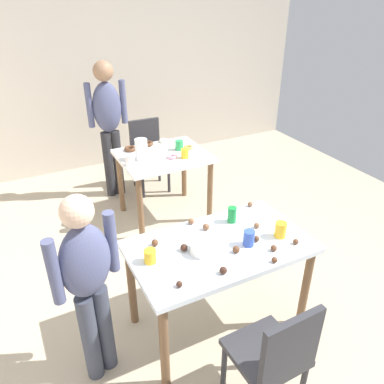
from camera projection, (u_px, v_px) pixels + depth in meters
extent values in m
plane|color=tan|center=(203.00, 306.00, 3.15)|extent=(6.40, 6.40, 0.00)
cube|color=#BCB2A3|center=(88.00, 72.00, 5.02)|extent=(6.40, 0.10, 2.60)
cube|color=silver|center=(220.00, 247.00, 2.66)|extent=(1.25, 0.73, 0.04)
cylinder|color=brown|center=(164.00, 347.00, 2.38)|extent=(0.06, 0.06, 0.71)
cylinder|color=brown|center=(305.00, 289.00, 2.83)|extent=(0.06, 0.06, 0.71)
cylinder|color=brown|center=(132.00, 286.00, 2.85)|extent=(0.06, 0.06, 0.71)
cylinder|color=brown|center=(257.00, 245.00, 3.30)|extent=(0.06, 0.06, 0.71)
cube|color=white|center=(163.00, 156.00, 4.04)|extent=(0.91, 0.76, 0.04)
cylinder|color=brown|center=(140.00, 209.00, 3.81)|extent=(0.06, 0.06, 0.71)
cylinder|color=brown|center=(210.00, 192.00, 4.13)|extent=(0.06, 0.06, 0.71)
cylinder|color=brown|center=(121.00, 183.00, 4.31)|extent=(0.06, 0.06, 0.71)
cylinder|color=brown|center=(184.00, 169.00, 4.63)|extent=(0.06, 0.06, 0.71)
cube|color=#2D2D33|center=(265.00, 352.00, 2.26)|extent=(0.41, 0.41, 0.04)
cube|color=#2D2D33|center=(291.00, 348.00, 2.01)|extent=(0.38, 0.05, 0.42)
cylinder|color=#2D2D33|center=(224.00, 367.00, 2.43)|extent=(0.04, 0.04, 0.41)
cylinder|color=#2D2D33|center=(267.00, 346.00, 2.57)|extent=(0.04, 0.04, 0.41)
cube|color=#2D2D33|center=(150.00, 158.00, 4.74)|extent=(0.41, 0.41, 0.04)
cube|color=#2D2D33|center=(144.00, 136.00, 4.77)|extent=(0.38, 0.05, 0.42)
cylinder|color=#2D2D33|center=(169.00, 177.00, 4.77)|extent=(0.04, 0.04, 0.41)
cylinder|color=#2D2D33|center=(143.00, 182.00, 4.65)|extent=(0.04, 0.04, 0.41)
cylinder|color=#2D2D33|center=(159.00, 167.00, 5.04)|extent=(0.04, 0.04, 0.41)
cylinder|color=#2D2D33|center=(134.00, 171.00, 4.92)|extent=(0.04, 0.04, 0.41)
cylinder|color=#383D4C|center=(90.00, 338.00, 2.45)|extent=(0.11, 0.11, 0.69)
cylinder|color=#383D4C|center=(104.00, 328.00, 2.52)|extent=(0.11, 0.11, 0.69)
ellipsoid|color=#4C5175|center=(85.00, 261.00, 2.20)|extent=(0.37, 0.30, 0.49)
sphere|color=beige|center=(77.00, 211.00, 2.04)|extent=(0.19, 0.19, 0.19)
cylinder|color=#4C5175|center=(54.00, 273.00, 2.06)|extent=(0.09, 0.09, 0.42)
cylinder|color=#4C5175|center=(112.00, 242.00, 2.30)|extent=(0.09, 0.09, 0.42)
cylinder|color=#28282D|center=(118.00, 163.00, 4.65)|extent=(0.11, 0.11, 0.81)
cylinder|color=#28282D|center=(109.00, 165.00, 4.61)|extent=(0.11, 0.11, 0.81)
ellipsoid|color=#4C5175|center=(107.00, 107.00, 4.30)|extent=(0.33, 0.22, 0.58)
sphere|color=#997051|center=(103.00, 71.00, 4.11)|extent=(0.22, 0.22, 0.22)
cylinder|color=#4C5175|center=(123.00, 102.00, 4.34)|extent=(0.07, 0.07, 0.49)
cylinder|color=#4C5175|center=(89.00, 106.00, 4.21)|extent=(0.07, 0.07, 0.49)
cylinder|color=white|center=(202.00, 248.00, 2.56)|extent=(0.17, 0.17, 0.07)
cylinder|color=#198438|center=(232.00, 215.00, 2.87)|extent=(0.07, 0.07, 0.12)
cube|color=silver|center=(157.00, 275.00, 2.37)|extent=(0.17, 0.02, 0.01)
cylinder|color=#3351B2|center=(249.00, 238.00, 2.62)|extent=(0.08, 0.08, 0.11)
cylinder|color=yellow|center=(150.00, 256.00, 2.46)|extent=(0.08, 0.08, 0.09)
cylinder|color=yellow|center=(281.00, 230.00, 2.71)|extent=(0.08, 0.08, 0.11)
sphere|color=brown|center=(256.00, 239.00, 2.67)|extent=(0.04, 0.04, 0.04)
sphere|color=brown|center=(191.00, 221.00, 2.86)|extent=(0.04, 0.04, 0.04)
sphere|color=brown|center=(155.00, 242.00, 2.63)|extent=(0.05, 0.05, 0.05)
sphere|color=#3D2319|center=(179.00, 284.00, 2.27)|extent=(0.04, 0.04, 0.04)
sphere|color=brown|center=(257.00, 225.00, 2.82)|extent=(0.04, 0.04, 0.04)
sphere|color=brown|center=(206.00, 227.00, 2.80)|extent=(0.05, 0.05, 0.05)
sphere|color=brown|center=(274.00, 248.00, 2.58)|extent=(0.04, 0.04, 0.04)
sphere|color=brown|center=(250.00, 204.00, 3.09)|extent=(0.04, 0.04, 0.04)
sphere|color=brown|center=(275.00, 260.00, 2.47)|extent=(0.04, 0.04, 0.04)
sphere|color=brown|center=(296.00, 242.00, 2.64)|extent=(0.04, 0.04, 0.04)
sphere|color=#3D2319|center=(184.00, 247.00, 2.58)|extent=(0.05, 0.05, 0.05)
sphere|color=brown|center=(236.00, 249.00, 2.56)|extent=(0.05, 0.05, 0.05)
sphere|color=#3D2319|center=(223.00, 270.00, 2.38)|extent=(0.05, 0.05, 0.05)
cylinder|color=white|center=(141.00, 149.00, 3.86)|extent=(0.13, 0.13, 0.22)
cylinder|color=white|center=(130.00, 160.00, 3.77)|extent=(0.09, 0.09, 0.11)
cylinder|color=green|center=(179.00, 145.00, 4.11)|extent=(0.09, 0.09, 0.10)
cylinder|color=yellow|center=(185.00, 153.00, 3.92)|extent=(0.08, 0.08, 0.10)
torus|color=brown|center=(148.00, 144.00, 4.24)|extent=(0.13, 0.13, 0.04)
torus|color=white|center=(164.00, 141.00, 4.33)|extent=(0.11, 0.11, 0.03)
torus|color=gold|center=(188.00, 147.00, 4.16)|extent=(0.10, 0.10, 0.03)
torus|color=brown|center=(130.00, 149.00, 4.11)|extent=(0.13, 0.13, 0.04)
torus|color=pink|center=(172.00, 157.00, 3.94)|extent=(0.11, 0.11, 0.03)
torus|color=white|center=(145.00, 151.00, 4.06)|extent=(0.11, 0.11, 0.03)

